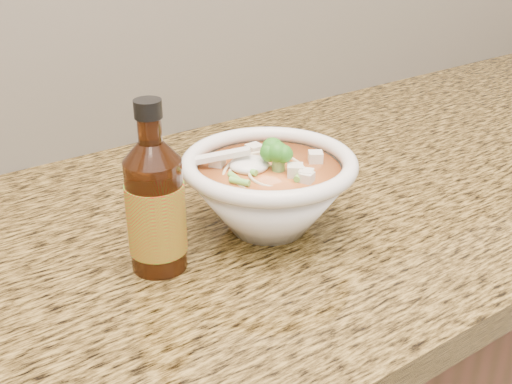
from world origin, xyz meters
TOP-DOWN VIEW (x-y plane):
  - counter_slab at (0.00, 1.68)m, footprint 4.00×0.68m
  - soup_bowl at (0.15, 1.62)m, footprint 0.22×0.22m
  - hot_sauce_bottle at (-0.01, 1.62)m, footprint 0.09×0.09m

SIDE VIEW (x-z plane):
  - counter_slab at x=0.00m, z-range 0.86..0.90m
  - soup_bowl at x=0.15m, z-range 0.89..1.01m
  - hot_sauce_bottle at x=-0.01m, z-range 0.88..1.08m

